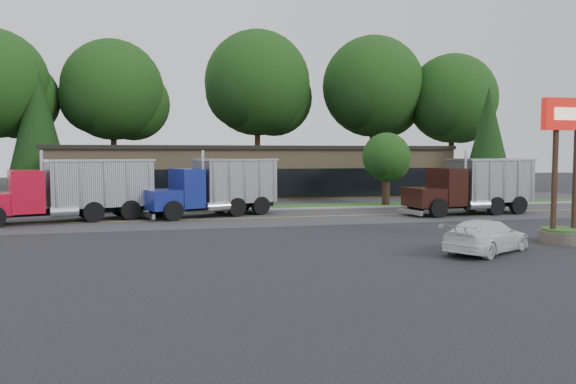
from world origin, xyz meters
name	(u,v)px	position (x,y,z in m)	size (l,w,h in m)	color
ground	(303,242)	(0.00, 0.00, 0.00)	(140.00, 140.00, 0.00)	#303035
road	(264,218)	(0.00, 9.00, 0.00)	(60.00, 8.00, 0.02)	#4B4B50
center_line	(264,218)	(0.00, 9.00, 0.00)	(60.00, 0.12, 0.01)	gold
curb	(252,211)	(0.00, 13.20, 0.00)	(60.00, 0.30, 0.12)	#9E9E99
grass_verge	(247,208)	(0.00, 15.00, 0.00)	(60.00, 3.40, 0.03)	#1E4C1A
far_parking	(237,202)	(0.00, 20.00, 0.00)	(60.00, 7.00, 0.02)	#4B4B50
strip_mall	(251,173)	(2.00, 26.00, 2.00)	(32.00, 12.00, 4.00)	#94765A
bilo_sign	(565,194)	(10.50, -2.50, 2.02)	(2.20, 1.90, 5.95)	#6B6054
tree_far_b	(115,95)	(-9.84, 34.12, 9.26)	(10.17, 9.57, 14.51)	#382619
tree_far_c	(259,88)	(4.17, 34.13, 10.25)	(11.26, 10.59, 16.06)	#382619
tree_far_d	(374,92)	(16.17, 33.13, 10.10)	(11.10, 10.44, 15.83)	#382619
tree_far_e	(453,103)	(24.15, 31.12, 8.91)	(9.79, 9.21, 13.96)	#382619
evergreen_left	(37,121)	(-16.00, 30.00, 6.44)	(5.16, 5.16, 11.72)	#382619
evergreen_right	(488,137)	(20.00, 18.00, 4.97)	(3.98, 3.98, 9.04)	#382619
tree_verge	(387,159)	(10.05, 15.04, 3.28)	(3.62, 3.41, 5.17)	#382619
dump_truck_red	(75,188)	(-10.26, 9.88, 1.81)	(9.69, 5.17, 3.36)	black
dump_truck_blue	(218,185)	(-2.37, 10.82, 1.80)	(8.13, 5.02, 3.36)	black
dump_truck_maroon	(475,184)	(12.96, 8.25, 1.80)	(8.19, 3.47, 3.36)	black
rally_car	(486,236)	(6.08, -3.84, 0.62)	(1.74, 4.28, 1.24)	white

